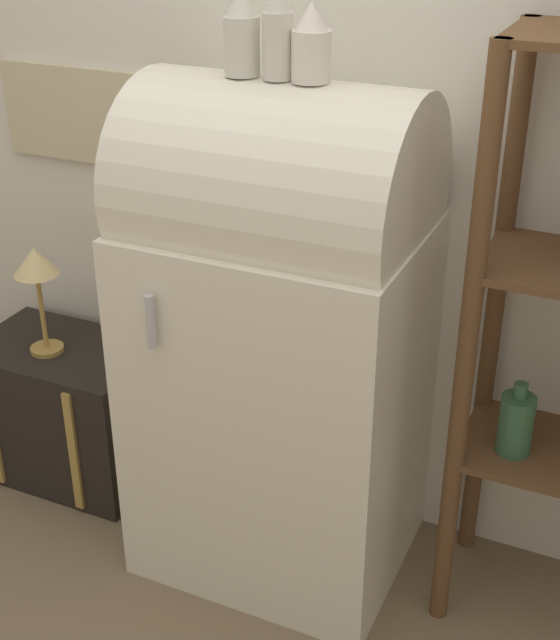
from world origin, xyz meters
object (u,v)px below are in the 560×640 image
(vase_center, at_px, (276,31))
(vase_right, at_px, (311,45))
(refrigerator, at_px, (280,337))
(desk_lamp, at_px, (36,271))
(vase_left, at_px, (242,33))
(suitcase_trunk, at_px, (69,409))

(vase_center, distance_m, vase_right, 0.09)
(vase_center, bearing_deg, vase_right, 4.43)
(refrigerator, distance_m, desk_lamp, 0.87)
(refrigerator, relative_size, vase_left, 6.88)
(refrigerator, distance_m, suitcase_trunk, 0.99)
(vase_center, height_order, desk_lamp, vase_center)
(vase_right, bearing_deg, vase_left, -178.57)
(vase_left, bearing_deg, vase_center, -1.39)
(refrigerator, height_order, vase_center, vase_center)
(vase_right, bearing_deg, refrigerator, 175.55)
(vase_left, bearing_deg, vase_right, 1.43)
(refrigerator, bearing_deg, vase_left, -173.52)
(vase_right, bearing_deg, desk_lamp, 177.89)
(suitcase_trunk, height_order, vase_right, vase_right)
(vase_center, distance_m, desk_lamp, 1.18)
(vase_left, xyz_separation_m, desk_lamp, (-0.77, 0.04, -0.79))
(vase_right, bearing_deg, suitcase_trunk, 175.42)
(suitcase_trunk, distance_m, vase_center, 1.58)
(refrigerator, height_order, suitcase_trunk, refrigerator)
(vase_right, xyz_separation_m, desk_lamp, (-0.95, 0.04, -0.78))
(suitcase_trunk, relative_size, vase_left, 2.82)
(vase_left, height_order, desk_lamp, vase_left)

